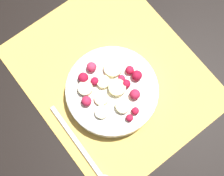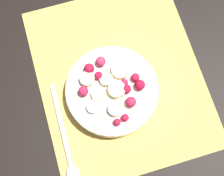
% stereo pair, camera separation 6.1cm
% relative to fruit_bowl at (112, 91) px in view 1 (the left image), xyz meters
% --- Properties ---
extents(ground_plane, '(3.00, 3.00, 0.00)m').
position_rel_fruit_bowl_xyz_m(ground_plane, '(-0.03, 0.03, -0.03)').
color(ground_plane, black).
extents(placemat, '(0.41, 0.34, 0.01)m').
position_rel_fruit_bowl_xyz_m(placemat, '(-0.03, 0.03, -0.02)').
color(placemat, '#E0B251').
rests_on(placemat, ground_plane).
extents(fruit_bowl, '(0.19, 0.19, 0.06)m').
position_rel_fruit_bowl_xyz_m(fruit_bowl, '(0.00, 0.00, 0.00)').
color(fruit_bowl, white).
rests_on(fruit_bowl, placemat).
extents(spoon, '(0.21, 0.03, 0.01)m').
position_rel_fruit_bowl_xyz_m(spoon, '(0.10, -0.12, -0.02)').
color(spoon, silver).
rests_on(spoon, placemat).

